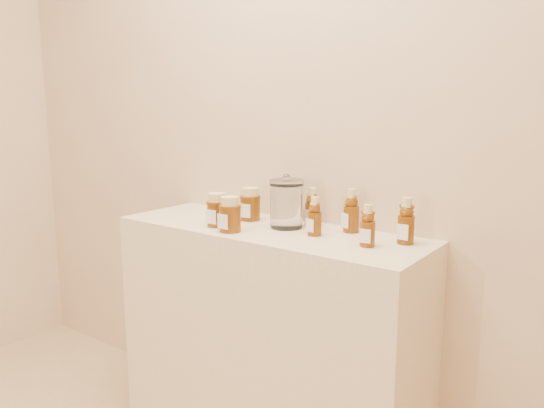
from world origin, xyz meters
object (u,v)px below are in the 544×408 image
Objects in this scene: honey_jar_left at (217,210)px; display_table at (268,343)px; glass_canister at (286,202)px; bear_bottle_front_left at (315,214)px; bear_bottle_back_left at (312,204)px.

display_table is at bearing 20.46° from honey_jar_left.
glass_canister reaches higher than display_table.
honey_jar_left is 0.64× the size of glass_canister.
glass_canister is (0.22, 0.13, 0.03)m from honey_jar_left.
honey_jar_left is at bearing -148.78° from glass_canister.
glass_canister reaches higher than bear_bottle_front_left.
honey_jar_left is at bearing -154.20° from display_table.
honey_jar_left is at bearing -155.86° from bear_bottle_front_left.
display_table is at bearing -133.56° from glass_canister.
display_table is at bearing -166.96° from bear_bottle_front_left.
bear_bottle_front_left is 0.38m from honey_jar_left.
bear_bottle_front_left is 0.15m from glass_canister.
glass_canister is (-0.15, 0.04, 0.02)m from bear_bottle_front_left.
bear_bottle_back_left is 1.06× the size of bear_bottle_front_left.
honey_jar_left is at bearing -128.85° from bear_bottle_back_left.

